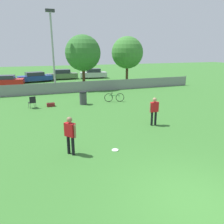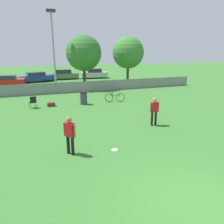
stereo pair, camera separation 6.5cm
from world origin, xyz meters
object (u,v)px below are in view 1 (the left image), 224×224
tree_far_right (127,53)px  player_thrower_red (70,133)px  parked_car_silver (93,74)px  parked_car_red (5,81)px  light_pole (52,44)px  player_defender_red (154,109)px  folding_chair_sideline (32,102)px  frisbee_disc (115,150)px  bicycle_sideline (114,97)px  trash_bin (83,98)px  parked_car_blue (35,77)px  tree_near_pole (83,53)px  parked_car_olive (62,75)px  gear_bag_sideline (51,105)px

tree_far_right → player_thrower_red: bearing=-120.7°
parked_car_silver → parked_car_red: bearing=-155.5°
player_thrower_red → parked_car_silver: 25.85m
light_pole → player_defender_red: light_pole is taller
tree_far_right → folding_chair_sideline: (-11.70, -8.89, -3.39)m
player_defender_red → frisbee_disc: (-3.29, -2.32, -0.94)m
light_pole → bicycle_sideline: (4.05, -7.18, -4.43)m
folding_chair_sideline → trash_bin: (3.84, -0.13, 0.00)m
tree_far_right → frisbee_disc: tree_far_right is taller
parked_car_red → parked_car_blue: size_ratio=0.93×
tree_near_pole → player_thrower_red: bearing=-105.3°
light_pole → tree_near_pole: light_pole is taller
bicycle_sideline → trash_bin: size_ratio=1.59×
parked_car_silver → light_pole: bearing=-119.4°
parked_car_olive → parked_car_blue: bearing=-159.5°
folding_chair_sideline → parked_car_red: 12.71m
folding_chair_sideline → bicycle_sideline: 6.52m
light_pole → frisbee_disc: 16.62m
trash_bin → folding_chair_sideline: bearing=178.1°
parked_car_olive → gear_bag_sideline: bearing=-102.5°
trash_bin → parked_car_red: (-6.72, 12.50, 0.13)m
folding_chair_sideline → bicycle_sideline: bearing=161.9°
player_defender_red → parked_car_silver: 22.76m
folding_chair_sideline → parked_car_silver: size_ratio=0.21×
tree_near_pole → parked_car_olive: size_ratio=1.30×
tree_far_right → parked_car_silver: (-2.47, 7.18, -3.19)m
gear_bag_sideline → parked_car_silver: (7.91, 15.98, 0.57)m
gear_bag_sideline → parked_car_blue: (-0.71, 14.69, 0.54)m
tree_far_right → bicycle_sideline: tree_far_right is taller
gear_bag_sideline → parked_car_silver: parked_car_silver is taller
bicycle_sideline → trash_bin: trash_bin is taller
parked_car_olive → folding_chair_sideline: bearing=-106.8°
trash_bin → parked_car_red: parked_car_red is taller
light_pole → player_thrower_red: bearing=-94.1°
light_pole → parked_car_silver: (6.77, 9.02, -4.09)m
parked_car_red → bicycle_sideline: bearing=-46.8°
light_pole → trash_bin: 8.47m
parked_car_olive → bicycle_sideline: bearing=-84.4°
tree_far_right → gear_bag_sideline: 14.12m
parked_car_olive → parked_car_silver: bearing=-4.6°
frisbee_disc → parked_car_red: size_ratio=0.07×
tree_near_pole → parked_car_blue: size_ratio=1.25×
player_thrower_red → parked_car_silver: size_ratio=0.39×
player_defender_red → folding_chair_sideline: 9.22m
parked_car_blue → tree_near_pole: bearing=-67.3°
player_defender_red → folding_chair_sideline: size_ratio=1.81×
parked_car_olive → parked_car_silver: 4.77m
parked_car_silver → folding_chair_sideline: bearing=-112.4°
tree_near_pole → frisbee_disc: (-2.46, -16.13, -3.88)m
frisbee_disc → folding_chair_sideline: size_ratio=0.32×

